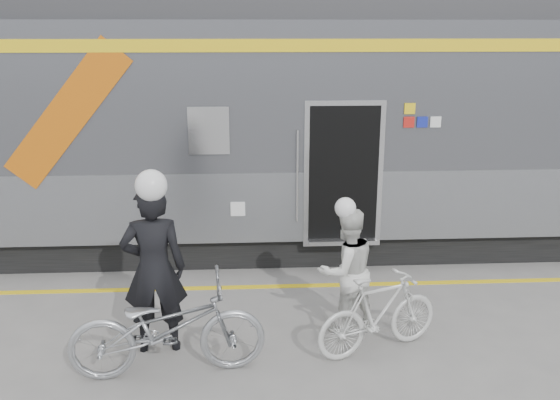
{
  "coord_description": "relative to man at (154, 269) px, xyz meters",
  "views": [
    {
      "loc": [
        -1.2,
        -5.91,
        3.7
      ],
      "look_at": [
        -0.78,
        1.6,
        1.5
      ],
      "focal_mm": 38.0,
      "sensor_mm": 36.0,
      "label": 1
    }
  ],
  "objects": [
    {
      "name": "bicycle_right",
      "position": [
        2.6,
        -0.21,
        -0.53
      ],
      "size": [
        1.67,
        1.02,
        0.97
      ],
      "primitive_type": "imported",
      "rotation": [
        0.0,
        0.0,
        1.95
      ],
      "color": "beige",
      "rests_on": "ground"
    },
    {
      "name": "ground",
      "position": [
        2.3,
        -0.49,
        -1.01
      ],
      "size": [
        90.0,
        90.0,
        0.0
      ],
      "primitive_type": "plane",
      "color": "slate",
      "rests_on": "ground"
    },
    {
      "name": "bicycle_left",
      "position": [
        0.2,
        -0.55,
        -0.46
      ],
      "size": [
        2.19,
        0.96,
        1.12
      ],
      "primitive_type": "imported",
      "rotation": [
        0.0,
        0.0,
        1.67
      ],
      "color": "#A0A3A8",
      "rests_on": "ground"
    },
    {
      "name": "man",
      "position": [
        0.0,
        0.0,
        0.0
      ],
      "size": [
        0.79,
        0.56,
        2.03
      ],
      "primitive_type": "imported",
      "rotation": [
        0.0,
        0.0,
        3.25
      ],
      "color": "black",
      "rests_on": "ground"
    },
    {
      "name": "train",
      "position": [
        0.35,
        3.7,
        1.04
      ],
      "size": [
        24.0,
        3.17,
        4.1
      ],
      "color": "black",
      "rests_on": "ground"
    },
    {
      "name": "helmet_woman",
      "position": [
        2.3,
        0.34,
        0.71
      ],
      "size": [
        0.26,
        0.26,
        0.26
      ],
      "primitive_type": "sphere",
      "color": "white",
      "rests_on": "woman"
    },
    {
      "name": "woman",
      "position": [
        2.3,
        0.34,
        -0.21
      ],
      "size": [
        0.95,
        0.85,
        1.6
      ],
      "primitive_type": "imported",
      "rotation": [
        0.0,
        0.0,
        3.52
      ],
      "color": "silver",
      "rests_on": "ground"
    },
    {
      "name": "safety_strip",
      "position": [
        2.3,
        1.66,
        -1.01
      ],
      "size": [
        24.0,
        0.12,
        0.01
      ],
      "primitive_type": "cube",
      "color": "yellow",
      "rests_on": "ground"
    },
    {
      "name": "helmet_man",
      "position": [
        0.0,
        0.0,
        1.19
      ],
      "size": [
        0.35,
        0.35,
        0.35
      ],
      "primitive_type": "sphere",
      "color": "white",
      "rests_on": "man"
    }
  ]
}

